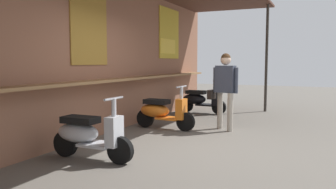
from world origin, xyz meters
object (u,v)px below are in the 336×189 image
(scooter_black, at_px, (200,100))
(shopper_with_handbag, at_px, (225,84))
(scooter_silver, at_px, (87,134))
(scooter_orange, at_px, (161,111))

(scooter_black, distance_m, shopper_with_handbag, 2.54)
(scooter_black, xyz_separation_m, shopper_with_handbag, (-2.10, -1.29, 0.62))
(scooter_black, height_order, shopper_with_handbag, shopper_with_handbag)
(scooter_silver, bearing_deg, scooter_orange, 89.43)
(scooter_orange, xyz_separation_m, shopper_with_handbag, (0.46, -1.29, 0.62))
(scooter_black, bearing_deg, scooter_silver, -88.09)
(shopper_with_handbag, bearing_deg, scooter_silver, -14.12)
(scooter_orange, bearing_deg, scooter_silver, -87.46)
(shopper_with_handbag, bearing_deg, scooter_orange, -61.72)
(scooter_black, bearing_deg, shopper_with_handbag, -56.56)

